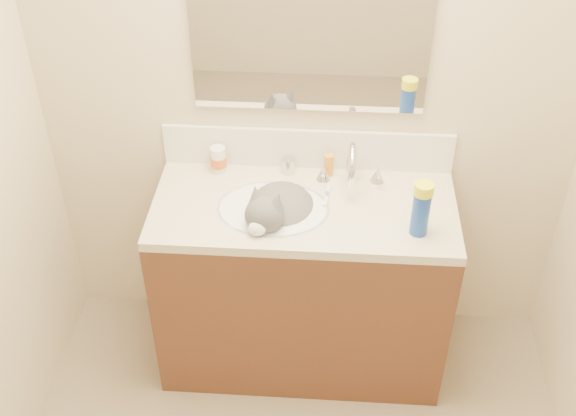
# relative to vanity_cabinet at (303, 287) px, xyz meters

# --- Properties ---
(room_shell) EXTENTS (2.24, 2.54, 2.52)m
(room_shell) POSITION_rel_vanity_cabinet_xyz_m (0.00, -0.97, 1.08)
(room_shell) COLOR beige
(room_shell) RESTS_ON ground
(vanity_cabinet) EXTENTS (1.20, 0.55, 0.82)m
(vanity_cabinet) POSITION_rel_vanity_cabinet_xyz_m (0.00, 0.00, 0.00)
(vanity_cabinet) COLOR #542E1C
(vanity_cabinet) RESTS_ON ground
(counter_slab) EXTENTS (1.20, 0.55, 0.04)m
(counter_slab) POSITION_rel_vanity_cabinet_xyz_m (0.00, 0.00, 0.43)
(counter_slab) COLOR beige
(counter_slab) RESTS_ON vanity_cabinet
(basin) EXTENTS (0.45, 0.36, 0.14)m
(basin) POSITION_rel_vanity_cabinet_xyz_m (-0.12, -0.03, 0.38)
(basin) COLOR white
(basin) RESTS_ON vanity_cabinet
(faucet) EXTENTS (0.28, 0.20, 0.21)m
(faucet) POSITION_rel_vanity_cabinet_xyz_m (0.18, 0.14, 0.54)
(faucet) COLOR silver
(faucet) RESTS_ON counter_slab
(cat) EXTENTS (0.38, 0.43, 0.32)m
(cat) POSITION_rel_vanity_cabinet_xyz_m (-0.10, -0.03, 0.42)
(cat) COLOR #514E51
(cat) RESTS_ON basin
(backsplash) EXTENTS (1.20, 0.02, 0.18)m
(backsplash) POSITION_rel_vanity_cabinet_xyz_m (0.00, 0.26, 0.54)
(backsplash) COLOR silver
(backsplash) RESTS_ON counter_slab
(mirror) EXTENTS (0.90, 0.02, 0.80)m
(mirror) POSITION_rel_vanity_cabinet_xyz_m (0.00, 0.26, 1.13)
(mirror) COLOR white
(mirror) RESTS_ON room_shell
(pill_bottle) EXTENTS (0.08, 0.08, 0.11)m
(pill_bottle) POSITION_rel_vanity_cabinet_xyz_m (-0.37, 0.21, 0.51)
(pill_bottle) COLOR white
(pill_bottle) RESTS_ON counter_slab
(pill_label) EXTENTS (0.09, 0.09, 0.04)m
(pill_label) POSITION_rel_vanity_cabinet_xyz_m (-0.37, 0.21, 0.50)
(pill_label) COLOR #DB5A24
(pill_label) RESTS_ON pill_bottle
(silver_jar) EXTENTS (0.06, 0.06, 0.06)m
(silver_jar) POSITION_rel_vanity_cabinet_xyz_m (-0.08, 0.22, 0.48)
(silver_jar) COLOR #B7B7BC
(silver_jar) RESTS_ON counter_slab
(amber_bottle) EXTENTS (0.04, 0.04, 0.10)m
(amber_bottle) POSITION_rel_vanity_cabinet_xyz_m (0.09, 0.21, 0.50)
(amber_bottle) COLOR orange
(amber_bottle) RESTS_ON counter_slab
(toothbrush) EXTENTS (0.03, 0.15, 0.01)m
(toothbrush) POSITION_rel_vanity_cabinet_xyz_m (0.09, 0.06, 0.46)
(toothbrush) COLOR white
(toothbrush) RESTS_ON counter_slab
(toothbrush_head) EXTENTS (0.02, 0.03, 0.01)m
(toothbrush_head) POSITION_rel_vanity_cabinet_xyz_m (0.09, 0.06, 0.46)
(toothbrush_head) COLOR #5F77CA
(toothbrush_head) RESTS_ON counter_slab
(spray_can) EXTENTS (0.08, 0.08, 0.18)m
(spray_can) POSITION_rel_vanity_cabinet_xyz_m (0.43, -0.14, 0.54)
(spray_can) COLOR #173DA2
(spray_can) RESTS_ON counter_slab
(spray_cap) EXTENTS (0.08, 0.08, 0.04)m
(spray_cap) POSITION_rel_vanity_cabinet_xyz_m (0.43, -0.14, 0.65)
(spray_cap) COLOR yellow
(spray_cap) RESTS_ON spray_can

